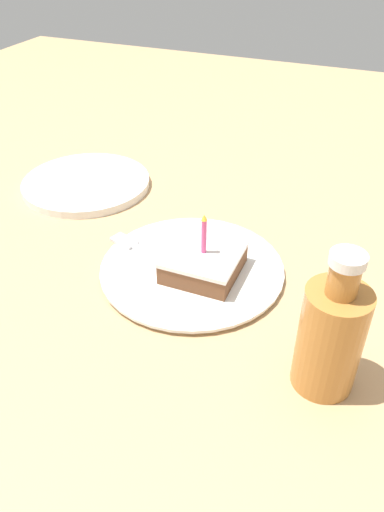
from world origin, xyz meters
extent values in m
cube|color=tan|center=(0.00, 0.00, -0.02)|extent=(2.40, 2.40, 0.04)
cylinder|color=white|center=(-0.02, -0.02, 0.01)|extent=(0.27, 0.27, 0.01)
cylinder|color=white|center=(-0.02, -0.02, 0.01)|extent=(0.28, 0.28, 0.00)
cube|color=brown|center=(0.00, -0.03, 0.03)|extent=(0.10, 0.11, 0.03)
cube|color=silver|center=(0.00, -0.03, 0.05)|extent=(0.11, 0.11, 0.01)
cylinder|color=#E04C8C|center=(0.00, -0.03, 0.08)|extent=(0.01, 0.01, 0.05)
cone|color=yellow|center=(0.00, -0.03, 0.11)|extent=(0.01, 0.01, 0.01)
cube|color=silver|center=(-0.06, -0.03, 0.01)|extent=(0.14, 0.06, 0.00)
cube|color=silver|center=(-0.15, -0.01, 0.01)|extent=(0.05, 0.04, 0.00)
cylinder|color=#B27233|center=(0.20, -0.16, 0.07)|extent=(0.07, 0.07, 0.14)
cylinder|color=#B27233|center=(0.20, -0.16, 0.16)|extent=(0.03, 0.03, 0.04)
cylinder|color=white|center=(0.20, -0.16, 0.18)|extent=(0.04, 0.04, 0.01)
cylinder|color=white|center=(-0.32, 0.15, 0.01)|extent=(0.25, 0.25, 0.02)
camera|label=1|loc=(0.21, -0.58, 0.47)|focal=35.00mm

